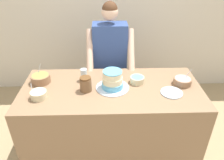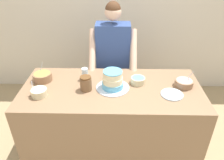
{
  "view_description": "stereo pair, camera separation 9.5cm",
  "coord_description": "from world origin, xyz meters",
  "px_view_note": "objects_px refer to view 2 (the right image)",
  "views": [
    {
      "loc": [
        -0.05,
        -1.46,
        2.14
      ],
      "look_at": [
        0.0,
        0.38,
        1.03
      ],
      "focal_mm": 35.0,
      "sensor_mm": 36.0,
      "label": 1
    },
    {
      "loc": [
        0.04,
        -1.46,
        2.14
      ],
      "look_at": [
        0.0,
        0.38,
        1.03
      ],
      "focal_mm": 35.0,
      "sensor_mm": 36.0,
      "label": 2
    }
  ],
  "objects_px": {
    "cake": "(113,81)",
    "stoneware_jar": "(86,83)",
    "frosting_bowl_olive": "(43,76)",
    "ceramic_plate": "(172,94)",
    "frosting_bowl_pink": "(184,83)",
    "person_baker": "(113,55)",
    "frosting_bowl_white": "(39,92)",
    "drinking_glass": "(85,74)",
    "frosting_bowl_blue": "(138,80)"
  },
  "relations": [
    {
      "from": "ceramic_plate",
      "to": "frosting_bowl_white",
      "type": "bearing_deg",
      "value": -178.24
    },
    {
      "from": "cake",
      "to": "ceramic_plate",
      "type": "distance_m",
      "value": 0.6
    },
    {
      "from": "person_baker",
      "to": "ceramic_plate",
      "type": "xyz_separation_m",
      "value": [
        0.59,
        -0.78,
        -0.06
      ]
    },
    {
      "from": "person_baker",
      "to": "ceramic_plate",
      "type": "height_order",
      "value": "person_baker"
    },
    {
      "from": "frosting_bowl_pink",
      "to": "drinking_glass",
      "type": "height_order",
      "value": "frosting_bowl_pink"
    },
    {
      "from": "frosting_bowl_white",
      "to": "drinking_glass",
      "type": "distance_m",
      "value": 0.51
    },
    {
      "from": "stoneware_jar",
      "to": "frosting_bowl_blue",
      "type": "bearing_deg",
      "value": 14.14
    },
    {
      "from": "frosting_bowl_blue",
      "to": "frosting_bowl_pink",
      "type": "bearing_deg",
      "value": -5.2
    },
    {
      "from": "frosting_bowl_white",
      "to": "stoneware_jar",
      "type": "xyz_separation_m",
      "value": [
        0.44,
        0.11,
        0.03
      ]
    },
    {
      "from": "frosting_bowl_olive",
      "to": "ceramic_plate",
      "type": "height_order",
      "value": "frosting_bowl_olive"
    },
    {
      "from": "person_baker",
      "to": "stoneware_jar",
      "type": "xyz_separation_m",
      "value": [
        -0.26,
        -0.71,
        0.01
      ]
    },
    {
      "from": "drinking_glass",
      "to": "stoneware_jar",
      "type": "xyz_separation_m",
      "value": [
        0.03,
        -0.2,
        0.01
      ]
    },
    {
      "from": "cake",
      "to": "drinking_glass",
      "type": "distance_m",
      "value": 0.34
    },
    {
      "from": "person_baker",
      "to": "stoneware_jar",
      "type": "height_order",
      "value": "person_baker"
    },
    {
      "from": "frosting_bowl_pink",
      "to": "stoneware_jar",
      "type": "height_order",
      "value": "frosting_bowl_pink"
    },
    {
      "from": "cake",
      "to": "stoneware_jar",
      "type": "distance_m",
      "value": 0.27
    },
    {
      "from": "cake",
      "to": "ceramic_plate",
      "type": "bearing_deg",
      "value": -10.88
    },
    {
      "from": "frosting_bowl_blue",
      "to": "ceramic_plate",
      "type": "distance_m",
      "value": 0.38
    },
    {
      "from": "person_baker",
      "to": "cake",
      "type": "xyz_separation_m",
      "value": [
        0.01,
        -0.67,
        0.02
      ]
    },
    {
      "from": "frosting_bowl_blue",
      "to": "frosting_bowl_olive",
      "type": "bearing_deg",
      "value": 177.84
    },
    {
      "from": "frosting_bowl_olive",
      "to": "frosting_bowl_white",
      "type": "bearing_deg",
      "value": -79.97
    },
    {
      "from": "person_baker",
      "to": "stoneware_jar",
      "type": "bearing_deg",
      "value": -110.19
    },
    {
      "from": "person_baker",
      "to": "frosting_bowl_white",
      "type": "distance_m",
      "value": 1.08
    },
    {
      "from": "frosting_bowl_white",
      "to": "drinking_glass",
      "type": "bearing_deg",
      "value": 37.76
    },
    {
      "from": "frosting_bowl_white",
      "to": "stoneware_jar",
      "type": "bearing_deg",
      "value": 14.55
    },
    {
      "from": "frosting_bowl_pink",
      "to": "frosting_bowl_olive",
      "type": "bearing_deg",
      "value": 176.88
    },
    {
      "from": "frosting_bowl_blue",
      "to": "ceramic_plate",
      "type": "relative_size",
      "value": 0.69
    },
    {
      "from": "frosting_bowl_olive",
      "to": "cake",
      "type": "bearing_deg",
      "value": -10.13
    },
    {
      "from": "person_baker",
      "to": "frosting_bowl_blue",
      "type": "height_order",
      "value": "person_baker"
    },
    {
      "from": "frosting_bowl_pink",
      "to": "stoneware_jar",
      "type": "relative_size",
      "value": 1.24
    },
    {
      "from": "frosting_bowl_pink",
      "to": "ceramic_plate",
      "type": "distance_m",
      "value": 0.23
    },
    {
      "from": "person_baker",
      "to": "drinking_glass",
      "type": "distance_m",
      "value": 0.58
    },
    {
      "from": "frosting_bowl_olive",
      "to": "stoneware_jar",
      "type": "distance_m",
      "value": 0.52
    },
    {
      "from": "frosting_bowl_white",
      "to": "ceramic_plate",
      "type": "height_order",
      "value": "frosting_bowl_white"
    },
    {
      "from": "person_baker",
      "to": "frosting_bowl_white",
      "type": "bearing_deg",
      "value": -130.48
    },
    {
      "from": "person_baker",
      "to": "stoneware_jar",
      "type": "distance_m",
      "value": 0.75
    },
    {
      "from": "drinking_glass",
      "to": "stoneware_jar",
      "type": "height_order",
      "value": "stoneware_jar"
    },
    {
      "from": "frosting_bowl_olive",
      "to": "drinking_glass",
      "type": "height_order",
      "value": "frosting_bowl_olive"
    },
    {
      "from": "frosting_bowl_white",
      "to": "frosting_bowl_blue",
      "type": "bearing_deg",
      "value": 14.33
    },
    {
      "from": "person_baker",
      "to": "frosting_bowl_olive",
      "type": "distance_m",
      "value": 0.92
    },
    {
      "from": "frosting_bowl_olive",
      "to": "frosting_bowl_pink",
      "type": "bearing_deg",
      "value": -3.12
    },
    {
      "from": "ceramic_plate",
      "to": "stoneware_jar",
      "type": "height_order",
      "value": "stoneware_jar"
    },
    {
      "from": "frosting_bowl_blue",
      "to": "frosting_bowl_olive",
      "type": "distance_m",
      "value": 1.02
    },
    {
      "from": "frosting_bowl_blue",
      "to": "frosting_bowl_white",
      "type": "xyz_separation_m",
      "value": [
        -0.97,
        -0.25,
        0.0
      ]
    },
    {
      "from": "frosting_bowl_blue",
      "to": "frosting_bowl_white",
      "type": "height_order",
      "value": "frosting_bowl_white"
    },
    {
      "from": "frosting_bowl_blue",
      "to": "drinking_glass",
      "type": "bearing_deg",
      "value": 173.35
    },
    {
      "from": "cake",
      "to": "frosting_bowl_olive",
      "type": "xyz_separation_m",
      "value": [
        -0.76,
        0.14,
        -0.04
      ]
    },
    {
      "from": "frosting_bowl_pink",
      "to": "stoneware_jar",
      "type": "xyz_separation_m",
      "value": [
        -1.0,
        -0.09,
        0.04
      ]
    },
    {
      "from": "stoneware_jar",
      "to": "drinking_glass",
      "type": "bearing_deg",
      "value": 99.69
    },
    {
      "from": "frosting_bowl_blue",
      "to": "stoneware_jar",
      "type": "xyz_separation_m",
      "value": [
        -0.53,
        -0.13,
        0.04
      ]
    }
  ]
}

